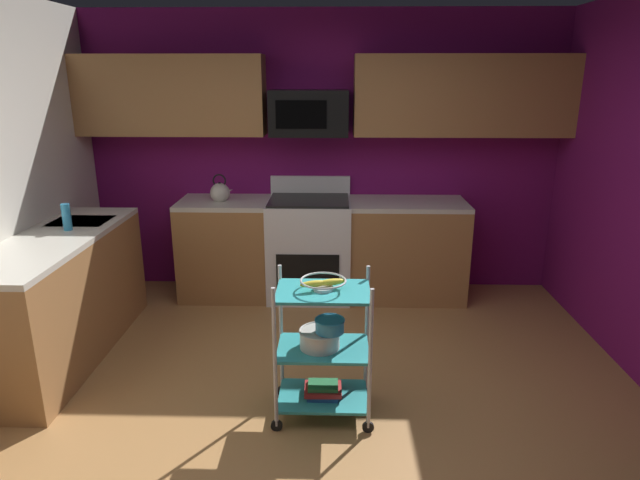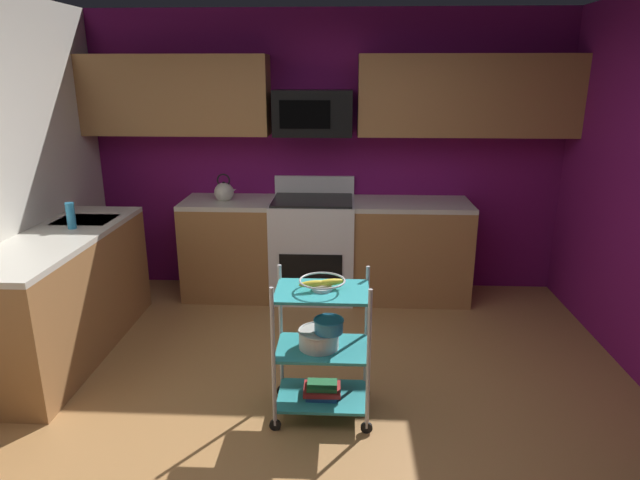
# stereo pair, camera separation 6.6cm
# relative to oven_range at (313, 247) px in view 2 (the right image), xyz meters

# --- Properties ---
(floor) EXTENTS (4.40, 4.80, 0.04)m
(floor) POSITION_rel_oven_range_xyz_m (0.12, -2.10, -0.50)
(floor) COLOR #A87542
(floor) RESTS_ON ground
(wall_back) EXTENTS (4.52, 0.06, 2.60)m
(wall_back) POSITION_rel_oven_range_xyz_m (0.12, 0.33, 0.82)
(wall_back) COLOR #6B1156
(wall_back) RESTS_ON ground
(counter_run) EXTENTS (3.52, 2.43, 0.92)m
(counter_run) POSITION_rel_oven_range_xyz_m (-0.67, -0.50, -0.01)
(counter_run) COLOR #9E6B3D
(counter_run) RESTS_ON ground
(oven_range) EXTENTS (0.76, 0.65, 1.10)m
(oven_range) POSITION_rel_oven_range_xyz_m (0.00, 0.00, 0.00)
(oven_range) COLOR white
(oven_range) RESTS_ON ground
(upper_cabinets) EXTENTS (4.40, 0.33, 0.70)m
(upper_cabinets) POSITION_rel_oven_range_xyz_m (0.15, 0.13, 1.37)
(upper_cabinets) COLOR #9E6B3D
(microwave) EXTENTS (0.70, 0.39, 0.40)m
(microwave) POSITION_rel_oven_range_xyz_m (-0.00, 0.10, 1.22)
(microwave) COLOR black
(rolling_cart) EXTENTS (0.61, 0.39, 0.91)m
(rolling_cart) POSITION_rel_oven_range_xyz_m (0.17, -1.93, -0.03)
(rolling_cart) COLOR silver
(rolling_cart) RESTS_ON ground
(fruit_bowl) EXTENTS (0.27, 0.27, 0.07)m
(fruit_bowl) POSITION_rel_oven_range_xyz_m (0.17, -1.93, 0.40)
(fruit_bowl) COLOR silver
(fruit_bowl) RESTS_ON rolling_cart
(mixing_bowl_large) EXTENTS (0.25, 0.25, 0.11)m
(mixing_bowl_large) POSITION_rel_oven_range_xyz_m (0.15, -1.93, 0.04)
(mixing_bowl_large) COLOR silver
(mixing_bowl_large) RESTS_ON rolling_cart
(mixing_bowl_small) EXTENTS (0.18, 0.18, 0.08)m
(mixing_bowl_small) POSITION_rel_oven_range_xyz_m (0.21, -1.95, 0.14)
(mixing_bowl_small) COLOR #338CBF
(mixing_bowl_small) RESTS_ON rolling_cart
(book_stack) EXTENTS (0.23, 0.18, 0.08)m
(book_stack) POSITION_rel_oven_range_xyz_m (0.17, -1.93, -0.31)
(book_stack) COLOR #1E4C8C
(book_stack) RESTS_ON rolling_cart
(kettle) EXTENTS (0.21, 0.18, 0.26)m
(kettle) POSITION_rel_oven_range_xyz_m (-0.82, -0.00, 0.52)
(kettle) COLOR beige
(kettle) RESTS_ON counter_run
(dish_soap_bottle) EXTENTS (0.06, 0.06, 0.20)m
(dish_soap_bottle) POSITION_rel_oven_range_xyz_m (-1.75, -1.02, 0.54)
(dish_soap_bottle) COLOR #2D8CBF
(dish_soap_bottle) RESTS_ON counter_run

